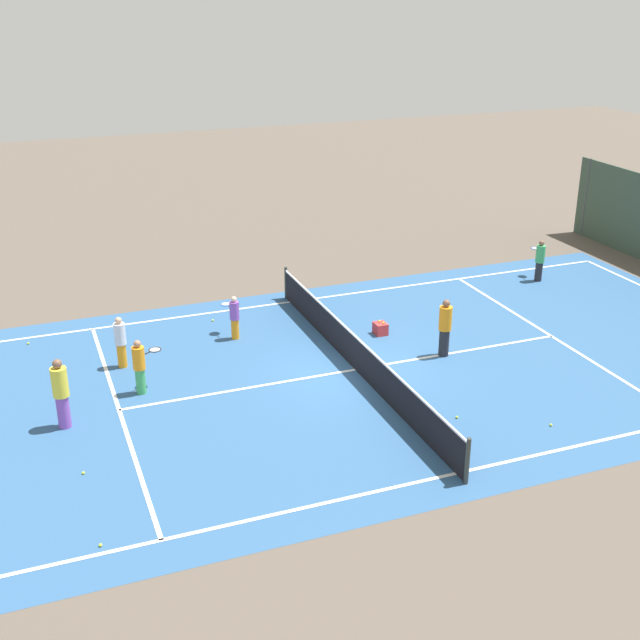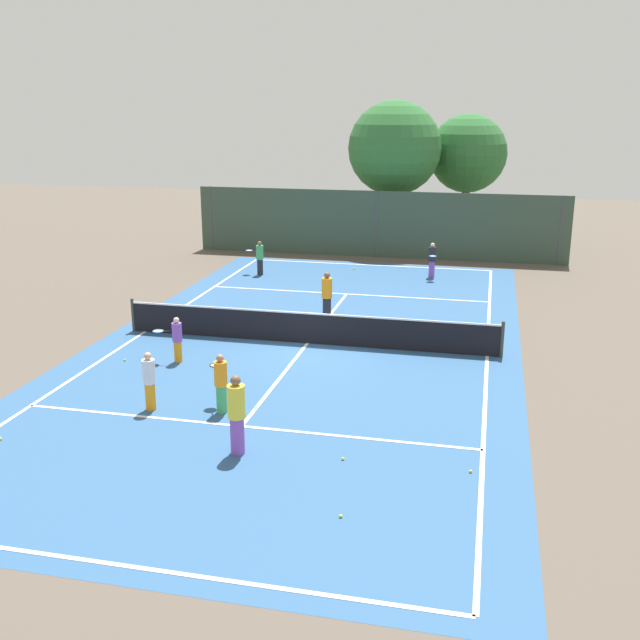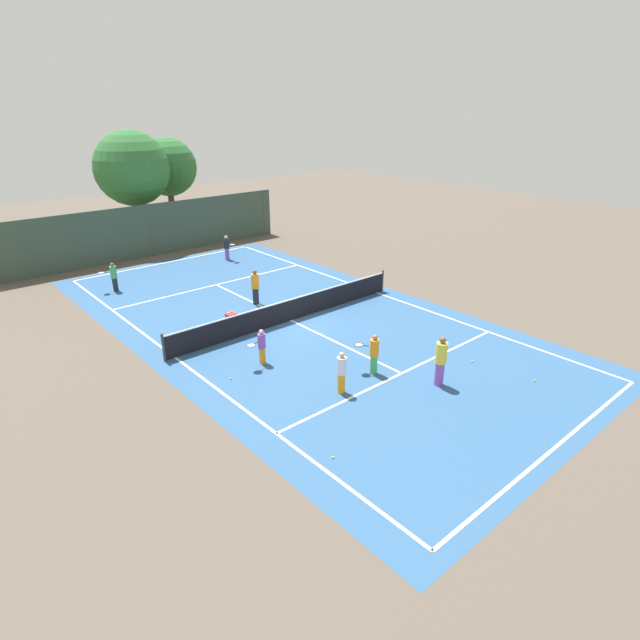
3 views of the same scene
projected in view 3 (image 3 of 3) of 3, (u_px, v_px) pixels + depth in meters
ground_plane at (291, 320)px, 22.62m from camera, size 80.00×80.00×0.00m
court_surface at (291, 320)px, 22.62m from camera, size 13.00×25.00×0.01m
tennis_net at (290, 310)px, 22.42m from camera, size 11.90×0.10×1.10m
perimeter_fence at (151, 230)px, 31.75m from camera, size 18.00×0.12×3.20m
tree_0 at (168, 167)px, 36.58m from camera, size 4.08×4.08×6.72m
tree_1 at (132, 169)px, 32.59m from camera, size 4.69×4.69×7.40m
player_0 at (227, 247)px, 31.20m from camera, size 0.41×0.90×1.49m
player_1 at (441, 361)px, 17.11m from camera, size 0.38×0.38×1.78m
player_2 at (261, 346)px, 18.63m from camera, size 0.87×0.45×1.34m
player_3 at (342, 372)px, 16.69m from camera, size 0.32×0.32×1.47m
player_4 at (374, 354)px, 17.90m from camera, size 0.68×0.86×1.49m
player_5 at (114, 276)px, 25.92m from camera, size 0.90×0.53×1.49m
player_6 at (255, 287)px, 24.18m from camera, size 0.36×0.36×1.70m
ball_crate at (231, 317)px, 22.50m from camera, size 0.42×0.36×0.43m
tennis_ball_0 at (329, 295)px, 25.50m from camera, size 0.07×0.07×0.07m
tennis_ball_1 at (231, 379)px, 17.75m from camera, size 0.07×0.07×0.07m
tennis_ball_2 at (535, 381)px, 17.63m from camera, size 0.07×0.07×0.07m
tennis_ball_3 at (168, 267)px, 29.89m from camera, size 0.07×0.07×0.07m
tennis_ball_4 at (333, 457)px, 13.80m from camera, size 0.07×0.07×0.07m
tennis_ball_5 at (193, 346)px, 20.16m from camera, size 0.07×0.07×0.07m
tennis_ball_6 at (321, 281)px, 27.52m from camera, size 0.07×0.07×0.07m
tennis_ball_7 at (509, 341)px, 20.56m from camera, size 0.07×0.07×0.07m
tennis_ball_8 at (472, 361)px, 18.94m from camera, size 0.07×0.07×0.07m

